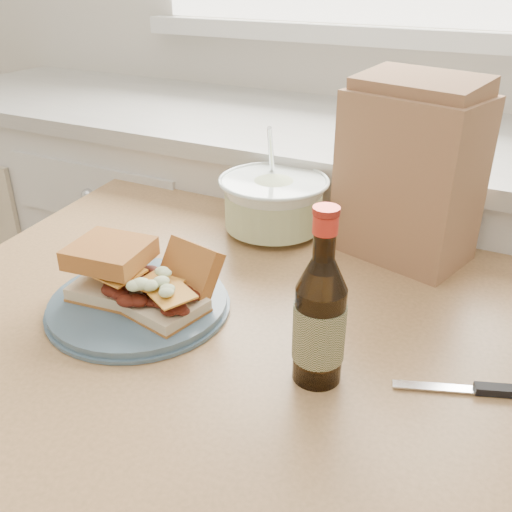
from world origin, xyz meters
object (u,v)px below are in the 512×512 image
at_px(plate, 139,304).
at_px(coleslaw_bowl, 273,206).
at_px(dining_table, 217,361).
at_px(paper_bag, 409,178).
at_px(beer_bottle, 320,319).

distance_m(plate, coleslaw_bowl, 0.37).
height_order(dining_table, paper_bag, paper_bag).
xyz_separation_m(dining_table, paper_bag, (0.22, 0.32, 0.27)).
xyz_separation_m(coleslaw_bowl, paper_bag, (0.26, 0.03, 0.09)).
xyz_separation_m(beer_bottle, paper_bag, (0.00, 0.41, 0.06)).
bearing_deg(dining_table, beer_bottle, -30.67).
bearing_deg(plate, dining_table, 35.40).
bearing_deg(paper_bag, beer_bottle, -74.42).
bearing_deg(paper_bag, plate, -113.20).
xyz_separation_m(dining_table, coleslaw_bowl, (-0.04, 0.29, 0.18)).
bearing_deg(beer_bottle, plate, -160.06).
distance_m(dining_table, plate, 0.18).
xyz_separation_m(coleslaw_bowl, beer_bottle, (0.25, -0.39, 0.04)).
height_order(coleslaw_bowl, paper_bag, paper_bag).
distance_m(plate, paper_bag, 0.52).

